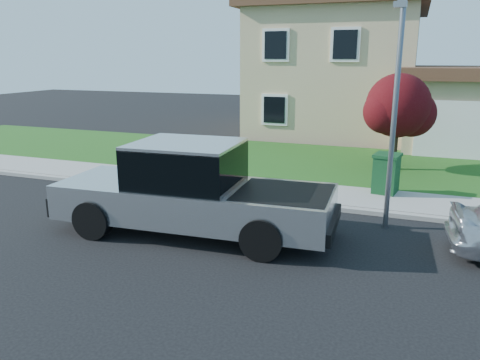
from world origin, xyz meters
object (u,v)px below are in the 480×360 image
at_px(pickup_truck, 193,191).
at_px(street_lamp, 395,105).
at_px(woman, 184,177).
at_px(trash_bin, 386,173).
at_px(ornamental_tree, 399,109).

xyz_separation_m(pickup_truck, street_lamp, (4.28, 1.86, 1.99)).
relative_size(woman, street_lamp, 0.38).
xyz_separation_m(pickup_truck, trash_bin, (4.10, 4.60, -0.27)).
height_order(ornamental_tree, street_lamp, street_lamp).
distance_m(woman, trash_bin, 5.97).
xyz_separation_m(pickup_truck, ornamental_tree, (4.21, 8.06, 1.28)).
height_order(woman, ornamental_tree, ornamental_tree).
height_order(pickup_truck, woman, pickup_truck).
xyz_separation_m(woman, street_lamp, (5.24, 0.43, 2.07)).
relative_size(pickup_truck, woman, 3.38).
bearing_deg(street_lamp, trash_bin, 98.95).
distance_m(ornamental_tree, trash_bin, 3.79).
bearing_deg(street_lamp, woman, -170.09).
relative_size(pickup_truck, trash_bin, 5.76).
bearing_deg(street_lamp, pickup_truck, -151.23).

